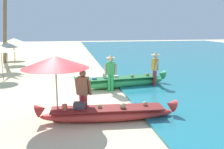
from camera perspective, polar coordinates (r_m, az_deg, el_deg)
ground_plane at (r=9.45m, az=-6.65°, el=-7.74°), size 80.00×80.00×0.00m
boat_red_foreground at (r=8.19m, az=-1.04°, el=-8.85°), size 4.63×0.97×0.72m
boat_green_midground at (r=12.42m, az=2.24°, el=-1.67°), size 4.81×1.36×0.83m
person_vendor_hatted at (r=11.54m, az=-0.30°, el=0.91°), size 0.58×0.44×1.72m
person_tourist_customer at (r=8.35m, az=-6.61°, el=-3.76°), size 0.58×0.41×1.62m
person_vendor_assistant at (r=12.61m, az=9.75°, el=1.71°), size 0.44×0.56×1.74m
patio_umbrella_large at (r=8.02m, az=-12.79°, el=2.73°), size 2.12×2.12×2.12m
parasol_row_0 at (r=15.33m, az=-24.06°, el=5.35°), size 1.60×1.60×1.91m
parasol_row_1 at (r=18.22m, az=-22.95°, el=6.22°), size 1.60×1.60×1.91m
parasol_row_2 at (r=21.28m, az=-21.64°, el=6.92°), size 1.60×1.60×1.91m
parasol_row_3 at (r=23.98m, az=-21.48°, el=7.33°), size 1.60×1.60×1.91m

